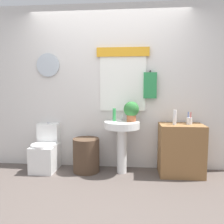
# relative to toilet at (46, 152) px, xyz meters

# --- Properties ---
(ground_plane) EXTENTS (8.00, 8.00, 0.00)m
(ground_plane) POSITION_rel_toilet_xyz_m (0.98, -0.88, -0.28)
(ground_plane) COLOR #564C47
(back_wall) EXTENTS (4.40, 0.18, 2.60)m
(back_wall) POSITION_rel_toilet_xyz_m (0.98, 0.27, 1.02)
(back_wall) COLOR silver
(back_wall) RESTS_ON ground_plane
(toilet) EXTENTS (0.38, 0.51, 0.74)m
(toilet) POSITION_rel_toilet_xyz_m (0.00, 0.00, 0.00)
(toilet) COLOR white
(toilet) RESTS_ON ground_plane
(laundry_hamper) EXTENTS (0.41, 0.41, 0.52)m
(laundry_hamper) POSITION_rel_toilet_xyz_m (0.65, -0.03, -0.02)
(laundry_hamper) COLOR #4C3828
(laundry_hamper) RESTS_ON ground_plane
(pedestal_sink) EXTENTS (0.53, 0.53, 0.79)m
(pedestal_sink) POSITION_rel_toilet_xyz_m (1.21, -0.03, 0.32)
(pedestal_sink) COLOR white
(pedestal_sink) RESTS_ON ground_plane
(faucet) EXTENTS (0.03, 0.03, 0.10)m
(faucet) POSITION_rel_toilet_xyz_m (1.21, 0.09, 0.56)
(faucet) COLOR silver
(faucet) RESTS_ON pedestal_sink
(wooden_cabinet) EXTENTS (0.64, 0.44, 0.76)m
(wooden_cabinet) POSITION_rel_toilet_xyz_m (2.09, -0.03, 0.10)
(wooden_cabinet) COLOR olive
(wooden_cabinet) RESTS_ON ground_plane
(soap_bottle) EXTENTS (0.05, 0.05, 0.20)m
(soap_bottle) POSITION_rel_toilet_xyz_m (1.09, 0.02, 0.60)
(soap_bottle) COLOR green
(soap_bottle) RESTS_ON pedestal_sink
(potted_plant) EXTENTS (0.23, 0.23, 0.30)m
(potted_plant) POSITION_rel_toilet_xyz_m (1.35, 0.03, 0.67)
(potted_plant) COLOR #AD5B38
(potted_plant) RESTS_ON pedestal_sink
(lotion_bottle) EXTENTS (0.05, 0.05, 0.22)m
(lotion_bottle) POSITION_rel_toilet_xyz_m (1.98, -0.07, 0.59)
(lotion_bottle) COLOR white
(lotion_bottle) RESTS_ON wooden_cabinet
(toothbrush_cup) EXTENTS (0.08, 0.08, 0.19)m
(toothbrush_cup) POSITION_rel_toilet_xyz_m (2.20, -0.01, 0.53)
(toothbrush_cup) COLOR silver
(toothbrush_cup) RESTS_ON wooden_cabinet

